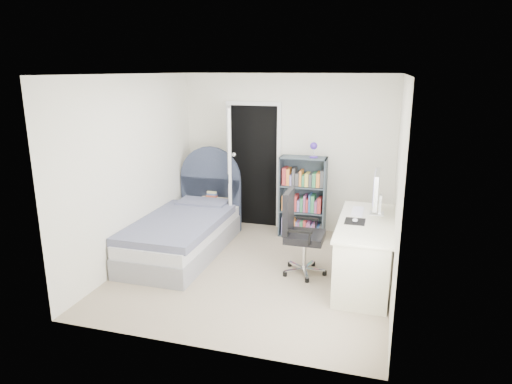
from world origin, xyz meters
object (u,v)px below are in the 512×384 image
(bed, at_px, (185,230))
(nightstand, at_px, (217,203))
(office_chair, at_px, (298,229))
(floor_lamp, at_px, (233,199))
(bookcase, at_px, (303,200))
(desk, at_px, (365,249))

(bed, relative_size, nightstand, 3.44)
(bed, bearing_deg, office_chair, -9.16)
(office_chair, bearing_deg, floor_lamp, 135.55)
(nightstand, relative_size, floor_lamp, 0.50)
(bookcase, relative_size, desk, 0.92)
(bed, xyz_separation_m, office_chair, (1.70, -0.27, 0.29))
(bed, bearing_deg, nightstand, 85.49)
(desk, xyz_separation_m, office_chair, (-0.84, 0.03, 0.16))
(nightstand, bearing_deg, floor_lamp, -3.83)
(bookcase, height_order, office_chair, bookcase)
(floor_lamp, height_order, bookcase, bookcase)
(nightstand, height_order, desk, desk)
(nightstand, xyz_separation_m, floor_lamp, (0.29, -0.02, 0.10))
(desk, bearing_deg, bed, 173.08)
(nightstand, xyz_separation_m, bookcase, (1.43, 0.03, 0.15))
(bed, relative_size, bookcase, 1.48)
(bookcase, bearing_deg, desk, -53.29)
(bookcase, bearing_deg, office_chair, -81.90)
(bed, bearing_deg, floor_lamp, 69.88)
(bed, height_order, floor_lamp, bed)
(bookcase, distance_m, desk, 1.73)
(floor_lamp, relative_size, bookcase, 0.86)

